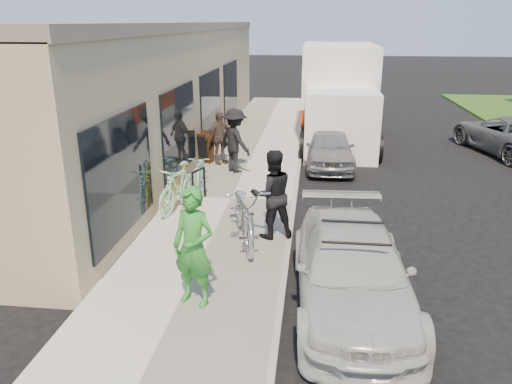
{
  "coord_description": "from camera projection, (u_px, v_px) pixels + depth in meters",
  "views": [
    {
      "loc": [
        -0.03,
        -8.36,
        4.26
      ],
      "look_at": [
        -1.13,
        0.92,
        1.05
      ],
      "focal_mm": 35.0,
      "sensor_mm": 36.0,
      "label": 1
    }
  ],
  "objects": [
    {
      "name": "ground",
      "position": [
        310.0,
        264.0,
        9.23
      ],
      "size": [
        120.0,
        120.0,
        0.0
      ],
      "primitive_type": "plane",
      "color": "black",
      "rests_on": "ground"
    },
    {
      "name": "sidewalk",
      "position": [
        231.0,
        201.0,
        12.25
      ],
      "size": [
        3.0,
        34.0,
        0.15
      ],
      "primitive_type": "cube",
      "color": "beige",
      "rests_on": "ground"
    },
    {
      "name": "curb",
      "position": [
        294.0,
        204.0,
        12.08
      ],
      "size": [
        0.12,
        34.0,
        0.13
      ],
      "primitive_type": "cube",
      "color": "#A29B94",
      "rests_on": "ground"
    },
    {
      "name": "storefront",
      "position": [
        159.0,
        89.0,
        16.63
      ],
      "size": [
        3.6,
        20.0,
        4.22
      ],
      "color": "tan",
      "rests_on": "ground"
    },
    {
      "name": "bike_rack",
      "position": [
        199.0,
        181.0,
        11.96
      ],
      "size": [
        0.23,
        0.52,
        0.77
      ],
      "rotation": [
        0.0,
        0.0,
        -0.36
      ],
      "color": "black",
      "rests_on": "sidewalk"
    },
    {
      "name": "sandwich_board",
      "position": [
        203.0,
        147.0,
        15.16
      ],
      "size": [
        0.71,
        0.72,
        0.94
      ],
      "rotation": [
        0.0,
        0.0,
        -0.29
      ],
      "color": "#321F0D",
      "rests_on": "sidewalk"
    },
    {
      "name": "sedan_white",
      "position": [
        352.0,
        269.0,
        7.72
      ],
      "size": [
        1.95,
        4.35,
        1.28
      ],
      "rotation": [
        0.0,
        0.0,
        0.05
      ],
      "color": "#BBBBB7",
      "rests_on": "ground"
    },
    {
      "name": "sedan_silver",
      "position": [
        329.0,
        147.0,
        15.27
      ],
      "size": [
        1.54,
        3.58,
        1.21
      ],
      "primitive_type": "imported",
      "rotation": [
        0.0,
        0.0,
        0.03
      ],
      "color": "gray",
      "rests_on": "ground"
    },
    {
      "name": "moving_truck",
      "position": [
        338.0,
        98.0,
        18.64
      ],
      "size": [
        2.68,
        7.01,
        3.44
      ],
      "rotation": [
        0.0,
        0.0,
        0.0
      ],
      "color": "white",
      "rests_on": "ground"
    },
    {
      "name": "far_car_gray",
      "position": [
        509.0,
        135.0,
        16.84
      ],
      "size": [
        3.2,
        4.92,
        1.26
      ],
      "primitive_type": "imported",
      "rotation": [
        0.0,
        0.0,
        3.4
      ],
      "color": "#535658",
      "rests_on": "ground"
    },
    {
      "name": "tandem_bike",
      "position": [
        244.0,
        212.0,
        9.66
      ],
      "size": [
        1.39,
        2.43,
        1.21
      ],
      "primitive_type": "imported",
      "rotation": [
        0.0,
        0.0,
        0.27
      ],
      "color": "#B9B9BB",
      "rests_on": "sidewalk"
    },
    {
      "name": "woman_rider",
      "position": [
        194.0,
        247.0,
        7.41
      ],
      "size": [
        0.78,
        0.64,
        1.85
      ],
      "primitive_type": "imported",
      "rotation": [
        0.0,
        0.0,
        -0.33
      ],
      "color": "#2F8B2E",
      "rests_on": "sidewalk"
    },
    {
      "name": "man_standing",
      "position": [
        272.0,
        194.0,
        9.78
      ],
      "size": [
        1.06,
        0.95,
        1.79
      ],
      "primitive_type": "imported",
      "rotation": [
        0.0,
        0.0,
        3.53
      ],
      "color": "black",
      "rests_on": "sidewalk"
    },
    {
      "name": "cruiser_bike_a",
      "position": [
        178.0,
        187.0,
        11.34
      ],
      "size": [
        0.89,
        1.83,
        1.06
      ],
      "primitive_type": "imported",
      "rotation": [
        0.0,
        0.0,
        -0.23
      ],
      "color": "#96E0D5",
      "rests_on": "sidewalk"
    },
    {
      "name": "cruiser_bike_b",
      "position": [
        201.0,
        169.0,
        13.21
      ],
      "size": [
        0.72,
        1.57,
        0.79
      ],
      "primitive_type": "imported",
      "rotation": [
        0.0,
        0.0,
        0.13
      ],
      "color": "#96E0D5",
      "rests_on": "sidewalk"
    },
    {
      "name": "cruiser_bike_c",
      "position": [
        180.0,
        186.0,
        11.59
      ],
      "size": [
        0.86,
        1.66,
        0.96
      ],
      "primitive_type": "imported",
      "rotation": [
        0.0,
        0.0,
        -0.27
      ],
      "color": "yellow",
      "rests_on": "sidewalk"
    },
    {
      "name": "bystander_a",
      "position": [
        235.0,
        141.0,
        14.09
      ],
      "size": [
        1.31,
        1.3,
        1.81
      ],
      "primitive_type": "imported",
      "rotation": [
        0.0,
        0.0,
        2.36
      ],
      "color": "black",
      "rests_on": "sidewalk"
    },
    {
      "name": "bystander_b",
      "position": [
        219.0,
        138.0,
        14.95
      ],
      "size": [
        0.96,
        0.9,
        1.59
      ],
      "primitive_type": "imported",
      "rotation": [
        0.0,
        0.0,
        0.7
      ],
      "color": "brown",
      "rests_on": "sidewalk"
    }
  ]
}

